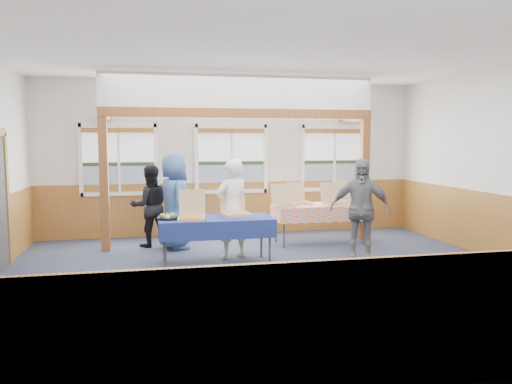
{
  "coord_description": "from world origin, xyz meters",
  "views": [
    {
      "loc": [
        -1.68,
        -6.97,
        2.0
      ],
      "look_at": [
        0.01,
        1.0,
        1.15
      ],
      "focal_mm": 35.0,
      "sensor_mm": 36.0,
      "label": 1
    }
  ],
  "objects_px": {
    "man_blue": "(175,201)",
    "table_left": "(216,221)",
    "person_grey": "(360,209)",
    "table_right": "(320,208)",
    "woman_white": "(232,209)",
    "woman_black": "(150,206)"
  },
  "relations": [
    {
      "from": "man_blue",
      "to": "table_left",
      "type": "bearing_deg",
      "value": -165.28
    },
    {
      "from": "table_left",
      "to": "person_grey",
      "type": "xyz_separation_m",
      "value": [
        2.38,
        -0.23,
        0.15
      ]
    },
    {
      "from": "table_right",
      "to": "woman_white",
      "type": "xyz_separation_m",
      "value": [
        -1.84,
        -0.83,
        0.14
      ]
    },
    {
      "from": "table_left",
      "to": "table_right",
      "type": "xyz_separation_m",
      "value": [
        2.17,
        1.21,
        -0.0
      ]
    },
    {
      "from": "table_left",
      "to": "person_grey",
      "type": "height_order",
      "value": "person_grey"
    },
    {
      "from": "woman_white",
      "to": "man_blue",
      "type": "xyz_separation_m",
      "value": [
        -0.92,
        0.93,
        0.04
      ]
    },
    {
      "from": "table_left",
      "to": "man_blue",
      "type": "distance_m",
      "value": 1.45
    },
    {
      "from": "table_left",
      "to": "person_grey",
      "type": "distance_m",
      "value": 2.39
    },
    {
      "from": "person_grey",
      "to": "man_blue",
      "type": "bearing_deg",
      "value": 178.39
    },
    {
      "from": "table_right",
      "to": "woman_black",
      "type": "distance_m",
      "value": 3.23
    },
    {
      "from": "woman_black",
      "to": "table_left",
      "type": "bearing_deg",
      "value": 111.9
    },
    {
      "from": "person_grey",
      "to": "woman_white",
      "type": "bearing_deg",
      "value": -170.82
    },
    {
      "from": "table_left",
      "to": "woman_black",
      "type": "height_order",
      "value": "woman_black"
    },
    {
      "from": "woman_white",
      "to": "woman_black",
      "type": "xyz_separation_m",
      "value": [
        -1.36,
        1.23,
        -0.08
      ]
    },
    {
      "from": "woman_white",
      "to": "man_blue",
      "type": "distance_m",
      "value": 1.31
    },
    {
      "from": "woman_black",
      "to": "woman_white",
      "type": "bearing_deg",
      "value": 127.18
    },
    {
      "from": "man_blue",
      "to": "table_right",
      "type": "bearing_deg",
      "value": -101.63
    },
    {
      "from": "woman_white",
      "to": "person_grey",
      "type": "distance_m",
      "value": 2.14
    },
    {
      "from": "man_blue",
      "to": "person_grey",
      "type": "bearing_deg",
      "value": -126.95
    },
    {
      "from": "woman_white",
      "to": "woman_black",
      "type": "relative_size",
      "value": 1.1
    },
    {
      "from": "woman_white",
      "to": "woman_black",
      "type": "height_order",
      "value": "woman_white"
    },
    {
      "from": "table_left",
      "to": "woman_black",
      "type": "distance_m",
      "value": 1.91
    }
  ]
}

